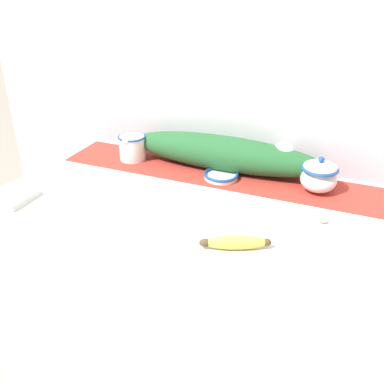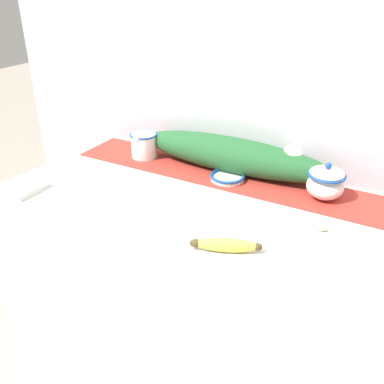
% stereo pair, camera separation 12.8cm
% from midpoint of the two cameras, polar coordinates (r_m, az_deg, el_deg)
% --- Properties ---
extents(countertop, '(1.26, 0.64, 0.93)m').
position_cam_midpoint_polar(countertop, '(1.62, 3.11, -15.81)').
color(countertop, silver).
rests_on(countertop, ground_plane).
extents(back_wall, '(2.06, 0.04, 2.40)m').
position_cam_midpoint_polar(back_wall, '(1.53, 9.61, 13.21)').
color(back_wall, silver).
rests_on(back_wall, ground_plane).
extents(table_runner, '(1.16, 0.21, 0.00)m').
position_cam_midpoint_polar(table_runner, '(1.51, 7.02, 2.12)').
color(table_runner, '#B23328').
rests_on(table_runner, countertop).
extents(cream_pitcher, '(0.10, 0.12, 0.10)m').
position_cam_midpoint_polar(cream_pitcher, '(1.63, -4.15, 6.34)').
color(cream_pitcher, white).
rests_on(cream_pitcher, countertop).
extents(sugar_bowl, '(0.12, 0.12, 0.12)m').
position_cam_midpoint_polar(sugar_bowl, '(1.41, 19.91, 1.14)').
color(sugar_bowl, white).
rests_on(sugar_bowl, countertop).
extents(small_dish, '(0.12, 0.12, 0.02)m').
position_cam_midpoint_polar(small_dish, '(1.47, 7.25, 1.95)').
color(small_dish, white).
rests_on(small_dish, countertop).
extents(banana, '(0.18, 0.10, 0.04)m').
position_cam_midpoint_polar(banana, '(1.11, 7.85, -7.13)').
color(banana, '#DBCC4C').
rests_on(banana, countertop).
extents(spoon, '(0.18, 0.03, 0.01)m').
position_cam_midpoint_polar(spoon, '(1.27, 19.07, -4.56)').
color(spoon, '#A89E89').
rests_on(spoon, countertop).
extents(napkin_stack, '(0.13, 0.13, 0.02)m').
position_cam_midpoint_polar(napkin_stack, '(1.48, -19.51, 0.55)').
color(napkin_stack, silver).
rests_on(napkin_stack, countertop).
extents(poinsettia_garland, '(0.72, 0.14, 0.13)m').
position_cam_midpoint_polar(poinsettia_garland, '(1.52, 7.95, 4.92)').
color(poinsettia_garland, '#235B2D').
rests_on(poinsettia_garland, countertop).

